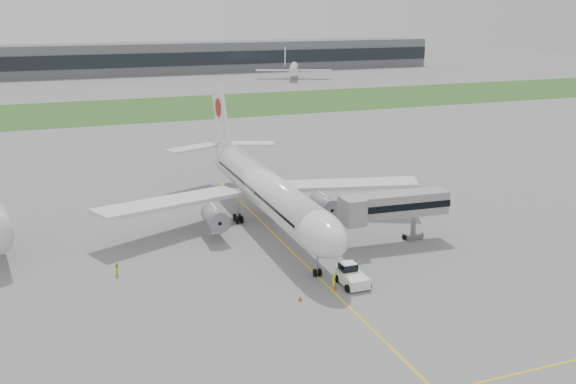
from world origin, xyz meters
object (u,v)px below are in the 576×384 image
object	(u,v)px
airliner	(263,186)
ground_crew_near	(334,281)
jet_bridge	(390,206)
pushback_tug	(351,276)

from	to	relation	value
airliner	ground_crew_near	bearing A→B (deg)	-89.26
ground_crew_near	airliner	bearing A→B (deg)	-126.46
jet_bridge	pushback_tug	bearing A→B (deg)	-132.34
pushback_tug	jet_bridge	bearing A→B (deg)	43.67
jet_bridge	ground_crew_near	world-z (taller)	jet_bridge
pushback_tug	ground_crew_near	world-z (taller)	pushback_tug
airliner	ground_crew_near	size ratio (longest dim) A/B	27.69
pushback_tug	airliner	bearing A→B (deg)	96.08
airliner	jet_bridge	distance (m)	18.53
jet_bridge	ground_crew_near	bearing A→B (deg)	-136.69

